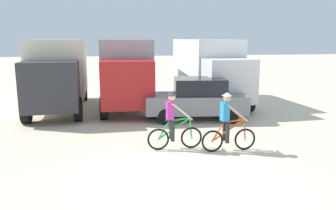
{
  "coord_description": "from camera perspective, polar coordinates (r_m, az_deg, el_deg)",
  "views": [
    {
      "loc": [
        -1.84,
        -7.88,
        3.38
      ],
      "look_at": [
        0.25,
        3.49,
        1.1
      ],
      "focal_mm": 35.95,
      "sensor_mm": 36.0,
      "label": 1
    }
  ],
  "objects": [
    {
      "name": "box_truck_avon_van",
      "position": [
        18.06,
        6.93,
        6.3
      ],
      "size": [
        2.58,
        6.82,
        3.35
      ],
      "color": "white",
      "rests_on": "ground"
    },
    {
      "name": "box_truck_cream_rv",
      "position": [
        17.04,
        -18.08,
        5.54
      ],
      "size": [
        2.46,
        6.78,
        3.35
      ],
      "color": "beige",
      "rests_on": "ground"
    },
    {
      "name": "box_truck_grey_hauler",
      "position": [
        16.97,
        -6.94,
        5.99
      ],
      "size": [
        2.74,
        6.87,
        3.35
      ],
      "color": "#9E9EA3",
      "rests_on": "ground"
    },
    {
      "name": "ground_plane",
      "position": [
        8.77,
        2.54,
        -11.52
      ],
      "size": [
        120.0,
        120.0,
        0.0
      ],
      "primitive_type": "plane",
      "color": "beige"
    },
    {
      "name": "cyclist_cowboy_hat",
      "position": [
        10.33,
        10.06,
        -3.22
      ],
      "size": [
        1.73,
        0.52,
        1.82
      ],
      "color": "black",
      "rests_on": "ground"
    },
    {
      "name": "cyclist_orange_shirt",
      "position": [
        10.35,
        0.88,
        -3.03
      ],
      "size": [
        1.73,
        0.52,
        1.82
      ],
      "color": "black",
      "rests_on": "ground"
    },
    {
      "name": "sedan_parked",
      "position": [
        14.27,
        4.92,
        1.03
      ],
      "size": [
        4.41,
        2.33,
        1.76
      ],
      "color": "slate",
      "rests_on": "ground"
    }
  ]
}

